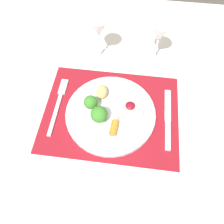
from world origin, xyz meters
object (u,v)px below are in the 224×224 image
(spoon, at_px, (123,67))
(wine_glass_far, at_px, (99,31))
(fork, at_px, (59,102))
(wine_glass_near, at_px, (159,35))
(dinner_plate, at_px, (111,112))
(knife, at_px, (168,122))

(spoon, height_order, wine_glass_far, wine_glass_far)
(fork, relative_size, wine_glass_near, 1.35)
(dinner_plate, relative_size, wine_glass_near, 1.77)
(dinner_plate, xyz_separation_m, fork, (-0.18, 0.03, -0.01))
(fork, distance_m, wine_glass_far, 0.27)
(dinner_plate, distance_m, wine_glass_near, 0.31)
(fork, bearing_deg, knife, -4.97)
(fork, xyz_separation_m, wine_glass_near, (0.31, 0.24, 0.11))
(wine_glass_near, distance_m, wine_glass_far, 0.20)
(wine_glass_near, bearing_deg, fork, -142.66)
(wine_glass_near, xyz_separation_m, wine_glass_far, (-0.20, -0.01, 0.00))
(fork, xyz_separation_m, wine_glass_far, (0.10, 0.23, 0.11))
(wine_glass_far, bearing_deg, wine_glass_near, 2.58)
(fork, height_order, spoon, spoon)
(spoon, xyz_separation_m, wine_glass_far, (-0.09, 0.05, 0.11))
(spoon, bearing_deg, dinner_plate, -93.94)
(fork, bearing_deg, wine_glass_near, 37.48)
(spoon, xyz_separation_m, wine_glass_near, (0.11, 0.06, 0.11))
(knife, height_order, wine_glass_near, wine_glass_near)
(fork, relative_size, knife, 1.00)
(dinner_plate, bearing_deg, spoon, 85.41)
(dinner_plate, distance_m, spoon, 0.21)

